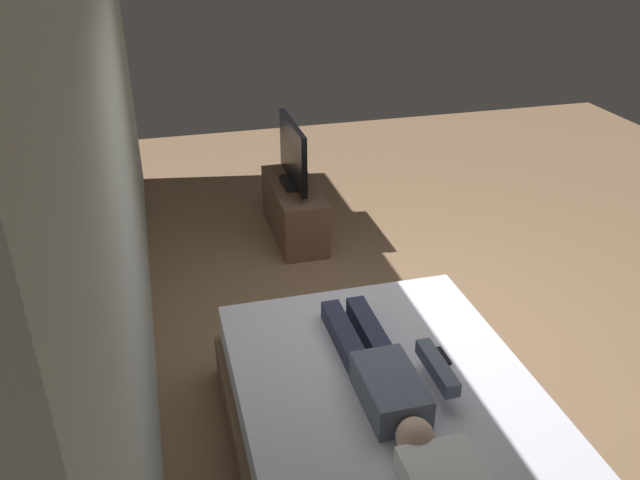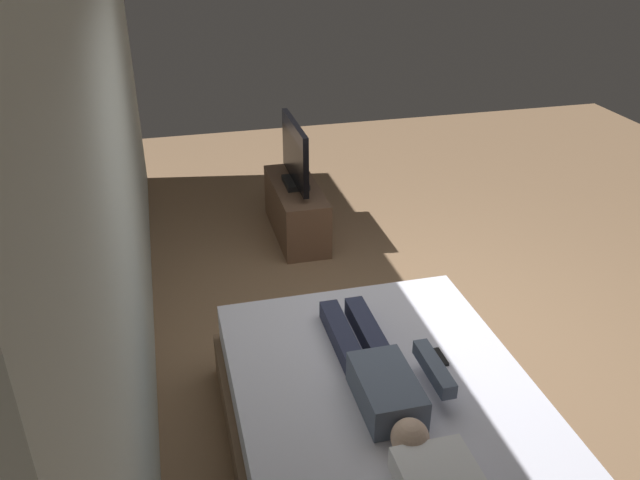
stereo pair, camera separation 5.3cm
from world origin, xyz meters
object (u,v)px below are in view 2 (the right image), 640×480
remote (440,357)px  tv (295,155)px  bed (385,430)px  person (381,375)px  tv_stand (296,210)px

remote → tv: size_ratio=0.17×
remote → tv: (2.71, 0.24, 0.24)m
bed → tv: 2.94m
person → tv: 2.87m
remote → tv: bearing=5.1°
tv_stand → tv: tv is taller
person → remote: (0.15, -0.40, -0.07)m
bed → tv: size_ratio=2.38×
bed → tv_stand: bed is taller
bed → tv_stand: 2.89m
remote → tv_stand: 2.73m
bed → person: person is taller
tv_stand → tv: 0.53m
person → tv_stand: person is taller
bed → tv_stand: bearing=-2.7°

